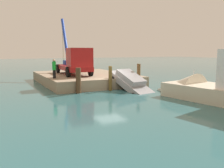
{
  "coord_description": "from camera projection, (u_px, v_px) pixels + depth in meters",
  "views": [
    {
      "loc": [
        18.17,
        -9.15,
        3.46
      ],
      "look_at": [
        -0.13,
        0.28,
        0.59
      ],
      "focal_mm": 37.69,
      "sensor_mm": 36.0,
      "label": 1
    }
  ],
  "objects": [
    {
      "name": "dock_worker",
      "position": [
        54.0,
        69.0,
        21.6
      ],
      "size": [
        0.34,
        0.34,
        1.77
      ],
      "color": "black",
      "rests_on": "dock"
    },
    {
      "name": "dock",
      "position": [
        84.0,
        78.0,
        26.19
      ],
      "size": [
        11.83,
        9.08,
        0.98
      ],
      "primitive_type": "cube",
      "color": "gray",
      "rests_on": "ground"
    },
    {
      "name": "crane_truck",
      "position": [
        75.0,
        61.0,
        24.53
      ],
      "size": [
        11.25,
        2.88,
        6.86
      ],
      "color": "maroon",
      "rests_on": "dock"
    },
    {
      "name": "piling_near",
      "position": [
        78.0,
        81.0,
        19.44
      ],
      "size": [
        0.43,
        0.43,
        2.12
      ],
      "primitive_type": "cylinder",
      "color": "brown",
      "rests_on": "ground"
    },
    {
      "name": "ground",
      "position": [
        110.0,
        91.0,
        20.63
      ],
      "size": [
        200.0,
        200.0,
        0.0
      ],
      "primitive_type": "plane",
      "color": "#2D6066"
    },
    {
      "name": "salvaged_car",
      "position": [
        131.0,
        82.0,
        21.01
      ],
      "size": [
        4.65,
        2.59,
        2.54
      ],
      "color": "#99999E",
      "rests_on": "ground"
    },
    {
      "name": "piling_far",
      "position": [
        139.0,
        76.0,
        22.21
      ],
      "size": [
        0.33,
        0.33,
        2.3
      ],
      "primitive_type": "cylinder",
      "color": "brown",
      "rests_on": "ground"
    },
    {
      "name": "piling_mid",
      "position": [
        110.0,
        78.0,
        20.78
      ],
      "size": [
        0.31,
        0.31,
        2.17
      ],
      "primitive_type": "cylinder",
      "color": "brown",
      "rests_on": "ground"
    },
    {
      "name": "moored_yacht",
      "position": [
        222.0,
        95.0,
        16.24
      ],
      "size": [
        13.89,
        5.55,
        6.49
      ],
      "color": "beige",
      "rests_on": "ground"
    }
  ]
}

